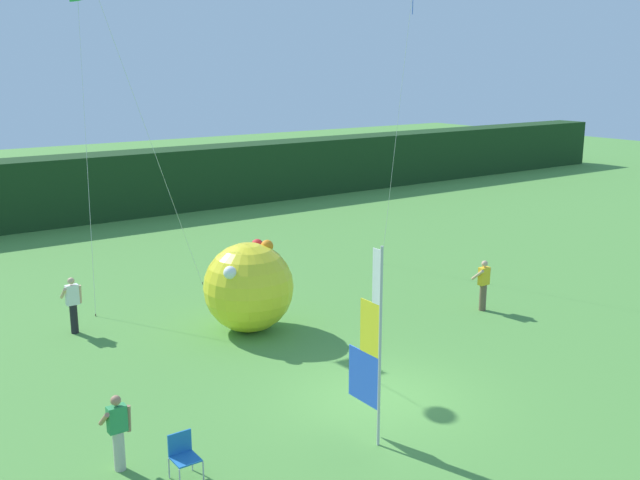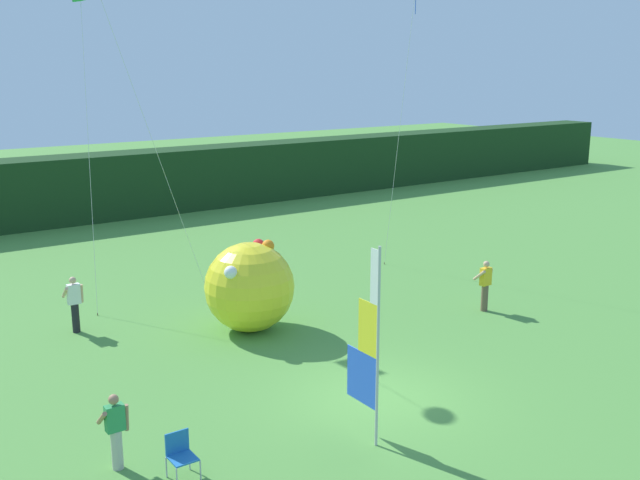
{
  "view_description": "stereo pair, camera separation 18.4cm",
  "coord_description": "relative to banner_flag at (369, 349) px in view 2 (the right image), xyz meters",
  "views": [
    {
      "loc": [
        -10.38,
        -12.22,
        7.68
      ],
      "look_at": [
        0.07,
        2.53,
        3.34
      ],
      "focal_mm": 41.23,
      "sensor_mm": 36.0,
      "label": 1
    },
    {
      "loc": [
        -10.23,
        -12.33,
        7.68
      ],
      "look_at": [
        0.07,
        2.53,
        3.34
      ],
      "focal_mm": 41.23,
      "sensor_mm": 36.0,
      "label": 2
    }
  ],
  "objects": [
    {
      "name": "ground_plane",
      "position": [
        1.43,
        1.37,
        -2.03
      ],
      "size": [
        120.0,
        120.0,
        0.0
      ],
      "primitive_type": "plane",
      "color": "#518E3D"
    },
    {
      "name": "distant_treeline",
      "position": [
        1.43,
        25.58,
        -0.4
      ],
      "size": [
        80.0,
        2.4,
        3.27
      ],
      "primitive_type": "cube",
      "color": "#193819",
      "rests_on": "ground"
    },
    {
      "name": "banner_flag",
      "position": [
        0.0,
        0.0,
        0.0
      ],
      "size": [
        0.06,
        1.03,
        4.25
      ],
      "color": "#B7B7BC",
      "rests_on": "ground"
    },
    {
      "name": "person_near_banner",
      "position": [
        -4.7,
        1.88,
        -1.21
      ],
      "size": [
        0.55,
        0.48,
        1.56
      ],
      "color": "#B7B2A3",
      "rests_on": "ground"
    },
    {
      "name": "person_mid_field",
      "position": [
        -3.09,
        9.87,
        -1.13
      ],
      "size": [
        0.55,
        0.48,
        1.69
      ],
      "color": "black",
      "rests_on": "ground"
    },
    {
      "name": "person_far_left",
      "position": [
        8.21,
        4.38,
        -1.16
      ],
      "size": [
        0.55,
        0.48,
        1.64
      ],
      "color": "brown",
      "rests_on": "ground"
    },
    {
      "name": "inflatable_balloon",
      "position": [
        1.21,
        7.12,
        -0.7
      ],
      "size": [
        2.64,
        2.64,
        2.67
      ],
      "color": "yellow",
      "rests_on": "ground"
    },
    {
      "name": "folding_chair",
      "position": [
        -3.81,
        0.89,
        -1.52
      ],
      "size": [
        0.51,
        0.51,
        0.89
      ],
      "color": "#BCBCC1",
      "rests_on": "ground"
    },
    {
      "name": "kite_blue_diamond_2",
      "position": [
        9.54,
        9.67,
        7.53
      ],
      "size": [
        0.72,
        1.2,
        10.83
      ],
      "color": "brown",
      "rests_on": "ground"
    }
  ]
}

